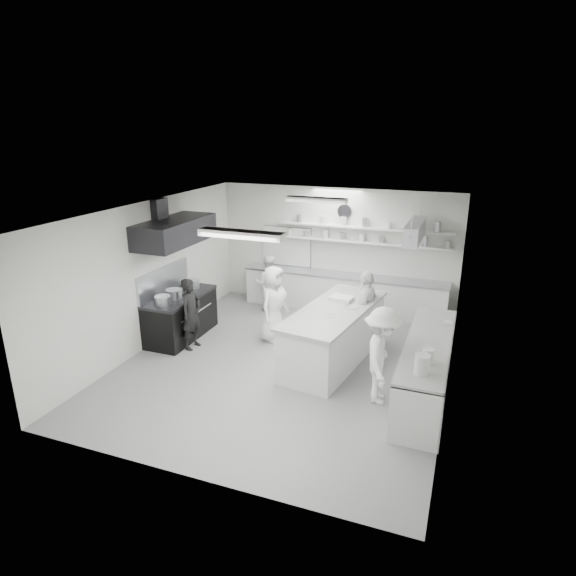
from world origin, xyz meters
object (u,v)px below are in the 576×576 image
(back_counter, at_px, (343,293))
(prep_island, at_px, (334,336))
(cook_back, at_px, (268,283))
(stove, at_px, (181,317))
(right_counter, at_px, (426,369))
(cook_stove, at_px, (191,314))

(back_counter, distance_m, prep_island, 2.77)
(cook_back, bearing_deg, stove, 40.79)
(prep_island, bearing_deg, stove, -170.21)
(right_counter, height_order, prep_island, prep_island)
(right_counter, xyz_separation_m, prep_island, (-1.83, 0.68, 0.05))
(cook_stove, distance_m, cook_back, 2.64)
(back_counter, height_order, right_counter, right_counter)
(back_counter, xyz_separation_m, right_counter, (2.35, -3.40, 0.01))
(stove, bearing_deg, cook_back, 61.93)
(stove, relative_size, cook_stove, 1.20)
(cook_back, bearing_deg, right_counter, 124.86)
(right_counter, height_order, cook_back, cook_back)
(back_counter, xyz_separation_m, cook_back, (-1.75, -0.64, 0.25))
(stove, height_order, right_counter, right_counter)
(back_counter, height_order, prep_island, prep_island)
(prep_island, bearing_deg, cook_back, 145.87)
(right_counter, bearing_deg, cook_stove, 177.57)
(cook_stove, xyz_separation_m, cook_back, (0.63, 2.56, -0.04))
(right_counter, distance_m, cook_back, 4.95)
(stove, distance_m, cook_back, 2.47)
(stove, distance_m, back_counter, 4.03)
(back_counter, distance_m, cook_stove, 4.00)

